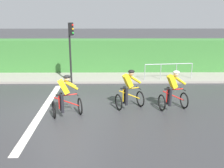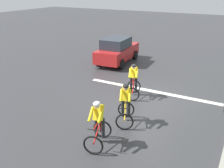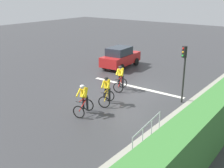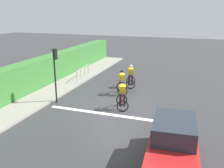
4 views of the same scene
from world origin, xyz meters
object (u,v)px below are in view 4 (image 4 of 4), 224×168
(traffic_light_near_crossing, at_px, (55,67))
(pedestrian_railing_kerbside, at_px, (83,70))
(car_red, at_px, (173,144))
(cyclist_mid, at_px, (122,96))
(cyclist_lead, at_px, (131,77))
(cyclist_second, at_px, (122,83))

(traffic_light_near_crossing, bearing_deg, pedestrian_railing_kerbside, 98.69)
(car_red, bearing_deg, cyclist_mid, 125.46)
(car_red, bearing_deg, pedestrian_railing_kerbside, 130.36)
(cyclist_lead, distance_m, cyclist_mid, 4.36)
(cyclist_lead, height_order, pedestrian_railing_kerbside, cyclist_lead)
(cyclist_mid, distance_m, pedestrian_railing_kerbside, 7.07)
(car_red, bearing_deg, cyclist_lead, 114.15)
(cyclist_lead, xyz_separation_m, cyclist_second, (-0.13, -1.80, 0.00))
(cyclist_second, height_order, car_red, car_red)
(car_red, xyz_separation_m, pedestrian_railing_kerbside, (-8.33, 9.80, -0.11))
(cyclist_lead, relative_size, pedestrian_railing_kerbside, 0.60)
(cyclist_second, xyz_separation_m, traffic_light_near_crossing, (-3.32, -2.82, 1.43))
(cyclist_mid, xyz_separation_m, traffic_light_near_crossing, (-4.12, -0.32, 1.43))
(cyclist_lead, relative_size, car_red, 0.39)
(cyclist_lead, height_order, car_red, car_red)
(cyclist_second, height_order, cyclist_mid, same)
(cyclist_mid, height_order, pedestrian_railing_kerbside, cyclist_mid)
(cyclist_lead, bearing_deg, cyclist_second, -94.07)
(cyclist_lead, bearing_deg, cyclist_mid, -81.09)
(cyclist_second, xyz_separation_m, car_red, (4.19, -7.25, 0.08))
(traffic_light_near_crossing, relative_size, pedestrian_railing_kerbside, 1.20)
(traffic_light_near_crossing, bearing_deg, cyclist_mid, 4.48)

